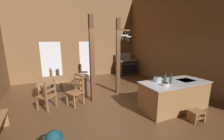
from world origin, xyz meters
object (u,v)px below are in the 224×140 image
step_stool (196,115)px  ladderback_chair_by_post (76,91)px  stove_range (126,67)px  mixing_bowl_on_counter (165,84)px  bottle_tall_on_counter (171,79)px  kitchen_island (174,95)px  ladderback_chair_at_table_end (47,96)px  ladderback_chair_near_window (55,79)px  stockpot_on_counter (157,79)px  bottle_short_on_counter (165,78)px  dining_table (62,80)px

step_stool → ladderback_chair_by_post: 3.63m
stove_range → mixing_bowl_on_counter: stove_range is taller
bottle_tall_on_counter → mixing_bowl_on_counter: bearing=-169.0°
kitchen_island → mixing_bowl_on_counter: (-0.56, -0.11, 0.48)m
kitchen_island → ladderback_chair_at_table_end: (-3.55, 1.78, 0.01)m
ladderback_chair_near_window → ladderback_chair_by_post: same height
stove_range → step_stool: size_ratio=3.35×
kitchen_island → stockpot_on_counter: (-0.49, 0.26, 0.54)m
step_stool → stockpot_on_counter: bearing=112.7°
bottle_tall_on_counter → bottle_short_on_counter: bottle_tall_on_counter is taller
step_stool → bottle_tall_on_counter: 1.13m
ladderback_chair_near_window → ladderback_chair_by_post: (0.48, -1.87, 0.00)m
mixing_bowl_on_counter → bottle_short_on_counter: bearing=43.4°
dining_table → bottle_short_on_counter: size_ratio=6.64×
ladderback_chair_at_table_end → bottle_tall_on_counter: (3.28, -1.83, 0.56)m
ladderback_chair_by_post → stockpot_on_counter: bearing=-33.8°
dining_table → ladderback_chair_near_window: (-0.19, 0.96, -0.20)m
ladderback_chair_at_table_end → mixing_bowl_on_counter: bearing=-32.3°
kitchen_island → ladderback_chair_by_post: 3.18m
bottle_tall_on_counter → step_stool: bearing=-73.8°
kitchen_island → step_stool: size_ratio=5.63×
ladderback_chair_at_table_end → stockpot_on_counter: (3.06, -1.52, 0.53)m
kitchen_island → ladderback_chair_at_table_end: ladderback_chair_at_table_end is taller
kitchen_island → bottle_tall_on_counter: 0.63m
kitchen_island → step_stool: (-0.05, -0.78, -0.26)m
mixing_bowl_on_counter → bottle_short_on_counter: bottle_short_on_counter is taller
dining_table → ladderback_chair_near_window: size_ratio=1.80×
kitchen_island → bottle_short_on_counter: size_ratio=8.62×
ladderback_chair_at_table_end → bottle_tall_on_counter: bottle_tall_on_counter is taller
dining_table → ladderback_chair_by_post: (0.30, -0.90, -0.20)m
ladderback_chair_near_window → bottle_short_on_counter: (2.89, -3.41, 0.54)m
ladderback_chair_by_post → mixing_bowl_on_counter: size_ratio=4.25×
ladderback_chair_by_post → bottle_tall_on_counter: 3.04m
kitchen_island → stove_range: size_ratio=1.68×
step_stool → dining_table: size_ratio=0.23×
ladderback_chair_near_window → mixing_bowl_on_counter: mixing_bowl_on_counter is taller
dining_table → ladderback_chair_by_post: bearing=-71.8°
bottle_short_on_counter → stockpot_on_counter: bearing=159.4°
step_stool → mixing_bowl_on_counter: 1.13m
kitchen_island → ladderback_chair_at_table_end: size_ratio=2.34×
kitchen_island → stockpot_on_counter: stockpot_on_counter is taller
ladderback_chair_by_post → ladderback_chair_at_table_end: same height
dining_table → ladderback_chair_at_table_end: (-0.58, -0.84, -0.20)m
step_stool → bottle_short_on_counter: (-0.21, 0.96, 0.81)m
mixing_bowl_on_counter → kitchen_island: bearing=10.8°
stockpot_on_counter → mixing_bowl_on_counter: stockpot_on_counter is taller
kitchen_island → bottle_short_on_counter: (-0.26, 0.17, 0.55)m
stove_range → bottle_short_on_counter: stove_range is taller
kitchen_island → dining_table: (-2.97, 2.63, 0.21)m
stove_range → bottle_short_on_counter: size_ratio=5.13×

